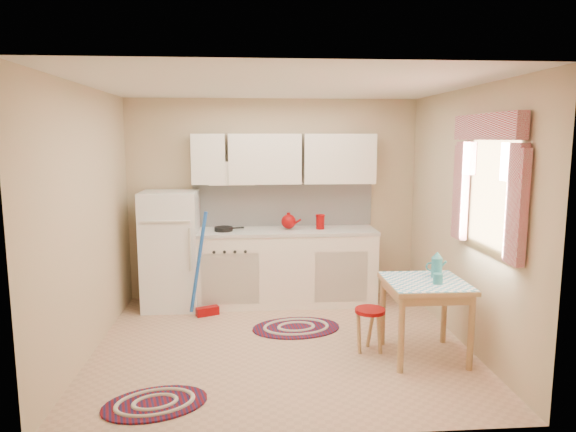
{
  "coord_description": "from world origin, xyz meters",
  "views": [
    {
      "loc": [
        -0.3,
        -4.81,
        2.02
      ],
      "look_at": [
        0.09,
        0.25,
        1.25
      ],
      "focal_mm": 32.0,
      "sensor_mm": 36.0,
      "label": 1
    }
  ],
  "objects_px": {
    "table": "(424,319)",
    "base_cabinets": "(283,268)",
    "fridge": "(171,250)",
    "stool": "(370,330)"
  },
  "relations": [
    {
      "from": "base_cabinets",
      "to": "stool",
      "type": "relative_size",
      "value": 5.36
    },
    {
      "from": "fridge",
      "to": "base_cabinets",
      "type": "xyz_separation_m",
      "value": [
        1.34,
        0.05,
        -0.26
      ]
    },
    {
      "from": "fridge",
      "to": "base_cabinets",
      "type": "distance_m",
      "value": 1.36
    },
    {
      "from": "table",
      "to": "stool",
      "type": "relative_size",
      "value": 1.71
    },
    {
      "from": "fridge",
      "to": "stool",
      "type": "height_order",
      "value": "fridge"
    },
    {
      "from": "table",
      "to": "fridge",
      "type": "bearing_deg",
      "value": 147.35
    },
    {
      "from": "fridge",
      "to": "stool",
      "type": "distance_m",
      "value": 2.59
    },
    {
      "from": "fridge",
      "to": "base_cabinets",
      "type": "relative_size",
      "value": 0.62
    },
    {
      "from": "table",
      "to": "base_cabinets",
      "type": "bearing_deg",
      "value": 125.66
    },
    {
      "from": "table",
      "to": "stool",
      "type": "height_order",
      "value": "table"
    }
  ]
}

